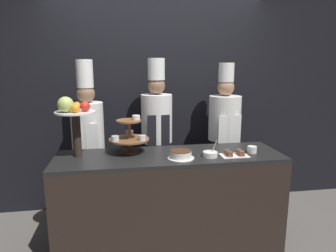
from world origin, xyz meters
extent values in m
cube|color=black|center=(0.00, 1.28, 1.40)|extent=(10.00, 0.06, 2.80)
cube|color=black|center=(0.00, 0.31, 0.44)|extent=(2.09, 0.62, 0.88)
cube|color=black|center=(0.00, 0.31, 0.90)|extent=(2.09, 0.62, 0.03)
cylinder|color=brown|center=(-0.37, 0.43, 0.93)|extent=(0.17, 0.17, 0.02)
cylinder|color=brown|center=(-0.37, 0.43, 1.08)|extent=(0.04, 0.04, 0.31)
cylinder|color=brown|center=(-0.37, 0.43, 1.05)|extent=(0.38, 0.38, 0.02)
cylinder|color=brown|center=(-0.37, 0.43, 1.23)|extent=(0.23, 0.23, 0.02)
cylinder|color=silver|center=(-0.25, 0.35, 1.08)|extent=(0.07, 0.07, 0.04)
cylinder|color=gold|center=(-0.25, 0.35, 1.07)|extent=(0.06, 0.06, 0.03)
cylinder|color=silver|center=(-0.35, 0.57, 1.08)|extent=(0.07, 0.07, 0.04)
cylinder|color=beige|center=(-0.35, 0.57, 1.07)|extent=(0.06, 0.06, 0.03)
cylinder|color=silver|center=(-0.49, 0.37, 1.08)|extent=(0.07, 0.07, 0.04)
cylinder|color=green|center=(-0.49, 0.37, 1.07)|extent=(0.06, 0.06, 0.03)
cylinder|color=white|center=(-0.30, 0.44, 1.25)|extent=(0.07, 0.07, 0.04)
cylinder|color=#2D231E|center=(-0.83, 0.39, 1.12)|extent=(0.07, 0.07, 0.40)
cylinder|color=white|center=(-0.83, 0.39, 1.33)|extent=(0.36, 0.36, 0.01)
sphere|color=red|center=(-0.74, 0.37, 1.38)|extent=(0.09, 0.09, 0.09)
sphere|color=orange|center=(-0.83, 0.47, 1.37)|extent=(0.07, 0.07, 0.07)
sphere|color=#84B742|center=(-0.89, 0.45, 1.38)|extent=(0.09, 0.09, 0.09)
sphere|color=#ADC160|center=(-0.90, 0.33, 1.40)|extent=(0.14, 0.14, 0.14)
sphere|color=orange|center=(-0.82, 0.30, 1.37)|extent=(0.07, 0.07, 0.07)
cylinder|color=white|center=(0.08, 0.18, 0.92)|extent=(0.24, 0.24, 0.01)
cylinder|color=white|center=(0.08, 0.18, 0.96)|extent=(0.19, 0.19, 0.06)
cylinder|color=#472819|center=(0.08, 0.18, 0.99)|extent=(0.19, 0.19, 0.01)
cylinder|color=white|center=(0.78, 0.24, 0.95)|extent=(0.09, 0.09, 0.06)
cube|color=white|center=(0.58, 0.18, 0.92)|extent=(0.25, 0.16, 0.01)
cube|color=brown|center=(0.52, 0.15, 0.95)|extent=(0.04, 0.04, 0.04)
cube|color=brown|center=(0.63, 0.15, 0.95)|extent=(0.04, 0.04, 0.04)
cube|color=brown|center=(0.52, 0.21, 0.95)|extent=(0.04, 0.04, 0.04)
cube|color=brown|center=(0.63, 0.21, 0.95)|extent=(0.04, 0.04, 0.04)
cylinder|color=white|center=(0.35, 0.18, 0.94)|extent=(0.13, 0.13, 0.05)
cylinder|color=#BCBCC1|center=(0.39, 0.18, 1.01)|extent=(0.05, 0.01, 0.11)
cube|color=black|center=(-0.79, 0.92, 0.41)|extent=(0.26, 0.14, 0.83)
cylinder|color=white|center=(-0.79, 0.92, 1.09)|extent=(0.34, 0.34, 0.51)
cube|color=white|center=(-0.79, 0.76, 0.98)|extent=(0.24, 0.01, 0.33)
sphere|color=#846047|center=(-0.79, 0.92, 1.44)|extent=(0.19, 0.19, 0.19)
cylinder|color=white|center=(-0.79, 0.92, 1.64)|extent=(0.17, 0.17, 0.29)
cube|color=#38332D|center=(-0.04, 0.92, 0.44)|extent=(0.26, 0.14, 0.89)
cylinder|color=white|center=(-0.04, 0.92, 1.15)|extent=(0.34, 0.34, 0.53)
cube|color=black|center=(-0.04, 0.76, 1.05)|extent=(0.24, 0.01, 0.34)
sphere|color=#846047|center=(-0.04, 0.92, 1.51)|extent=(0.19, 0.19, 0.19)
cylinder|color=white|center=(-0.04, 0.92, 1.69)|extent=(0.18, 0.18, 0.23)
cube|color=black|center=(0.74, 0.92, 0.44)|extent=(0.27, 0.15, 0.88)
cylinder|color=white|center=(0.74, 0.92, 1.14)|extent=(0.36, 0.36, 0.51)
cube|color=white|center=(0.74, 0.75, 1.03)|extent=(0.26, 0.01, 0.32)
sphere|color=#A37556|center=(0.74, 0.92, 1.48)|extent=(0.19, 0.19, 0.19)
cylinder|color=white|center=(0.74, 0.92, 1.65)|extent=(0.17, 0.17, 0.21)
camera|label=1|loc=(-0.44, -2.31, 1.74)|focal=32.00mm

